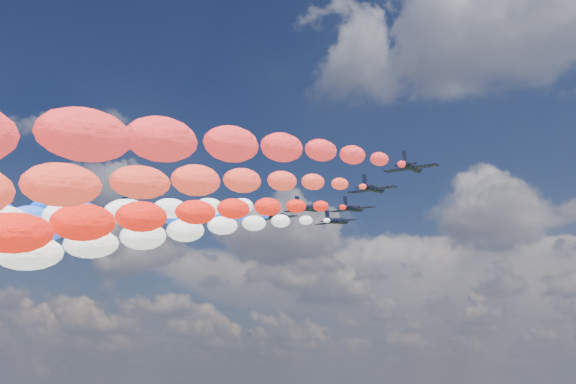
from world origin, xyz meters
The scene contains 14 objects.
jet_0 centered at (-29.20, -6.09, 90.60)m, with size 8.82×11.82×2.60m, color black, non-canonical shape.
jet_1 centered at (-19.96, 2.90, 90.60)m, with size 8.82×11.82×2.60m, color black, non-canonical shape.
jet_2 centered at (-7.96, 13.72, 90.60)m, with size 8.82×11.82×2.60m, color black, non-canonical shape.
trail_2 centered at (-7.96, -53.12, 72.20)m, with size 5.97×129.79×40.96m, color blue, non-canonical shape.
jet_3 centered at (1.01, 10.14, 90.60)m, with size 8.82×11.82×2.60m, color black, non-canonical shape.
trail_3 centered at (1.01, -56.70, 72.20)m, with size 5.97×129.79×40.96m, color white, non-canonical shape.
jet_4 centered at (1.34, 23.17, 90.60)m, with size 8.82×11.82×2.60m, color black, non-canonical shape.
trail_4 centered at (1.34, -43.67, 72.20)m, with size 5.97×129.79×40.96m, color white, non-canonical shape.
jet_5 centered at (9.00, 14.81, 90.60)m, with size 8.82×11.82×2.60m, color black, non-canonical shape.
trail_5 centered at (9.00, -52.03, 72.20)m, with size 5.97×129.79×40.96m, color red, non-canonical shape.
jet_6 centered at (18.22, 3.37, 90.60)m, with size 8.82×11.82×2.60m, color black, non-canonical shape.
trail_6 centered at (18.22, -63.47, 72.20)m, with size 5.97×129.79×40.96m, color red, non-canonical shape.
jet_7 centered at (28.71, -5.32, 90.60)m, with size 8.82×11.82×2.60m, color black, non-canonical shape.
trail_7 centered at (28.71, -72.16, 72.20)m, with size 5.97×129.79×40.96m, color red, non-canonical shape.
Camera 1 is at (64.68, -110.36, 55.54)m, focal length 43.55 mm.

